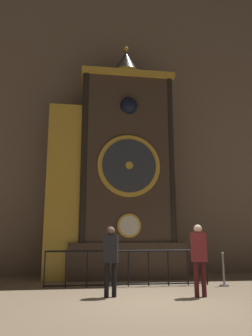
# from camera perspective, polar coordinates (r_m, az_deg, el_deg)

# --- Properties ---
(ground_plane) EXTENTS (28.00, 28.00, 0.00)m
(ground_plane) POSITION_cam_1_polar(r_m,az_deg,el_deg) (7.48, 5.51, -22.41)
(ground_plane) COLOR #847056
(cathedral_back_wall) EXTENTS (24.00, 0.32, 12.63)m
(cathedral_back_wall) POSITION_cam_1_polar(r_m,az_deg,el_deg) (13.77, -0.94, 9.11)
(cathedral_back_wall) COLOR #7A6656
(cathedral_back_wall) RESTS_ON ground_plane
(clock_tower) EXTENTS (4.75, 1.77, 8.74)m
(clock_tower) POSITION_cam_1_polar(r_m,az_deg,el_deg) (11.84, -1.85, -0.98)
(clock_tower) COLOR #423328
(clock_tower) RESTS_ON ground_plane
(railing_fence) EXTENTS (4.70, 0.05, 1.00)m
(railing_fence) POSITION_cam_1_polar(r_m,az_deg,el_deg) (9.72, 0.42, -16.71)
(railing_fence) COLOR black
(railing_fence) RESTS_ON ground_plane
(visitor_near) EXTENTS (0.38, 0.29, 1.61)m
(visitor_near) POSITION_cam_1_polar(r_m,az_deg,el_deg) (8.05, -2.69, -14.77)
(visitor_near) COLOR black
(visitor_near) RESTS_ON ground_plane
(visitor_far) EXTENTS (0.36, 0.25, 1.66)m
(visitor_far) POSITION_cam_1_polar(r_m,az_deg,el_deg) (8.24, 12.58, -14.24)
(visitor_far) COLOR #461518
(visitor_far) RESTS_ON ground_plane
(stanchion_post) EXTENTS (0.28, 0.28, 0.94)m
(stanchion_post) POSITION_cam_1_polar(r_m,az_deg,el_deg) (10.24, 16.66, -17.44)
(stanchion_post) COLOR gray
(stanchion_post) RESTS_ON ground_plane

